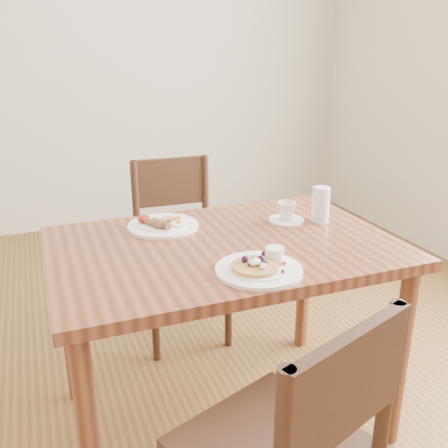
# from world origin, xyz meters

# --- Properties ---
(ground) EXTENTS (5.00, 5.00, 0.00)m
(ground) POSITION_xyz_m (0.00, 0.00, 0.00)
(ground) COLOR brown
(ground) RESTS_ON ground
(dining_table) EXTENTS (1.20, 0.80, 0.75)m
(dining_table) POSITION_xyz_m (0.00, 0.00, 0.65)
(dining_table) COLOR brown
(dining_table) RESTS_ON ground
(chair_far) EXTENTS (0.43, 0.43, 0.88)m
(chair_far) POSITION_xyz_m (0.03, 0.70, 0.49)
(chair_far) COLOR #3E1E16
(chair_far) RESTS_ON ground
(pancake_plate) EXTENTS (0.27, 0.27, 0.06)m
(pancake_plate) POSITION_xyz_m (0.02, -0.26, 0.76)
(pancake_plate) COLOR white
(pancake_plate) RESTS_ON dining_table
(breakfast_plate) EXTENTS (0.27, 0.27, 0.04)m
(breakfast_plate) POSITION_xyz_m (-0.16, 0.23, 0.76)
(breakfast_plate) COLOR white
(breakfast_plate) RESTS_ON dining_table
(teacup_saucer) EXTENTS (0.14, 0.14, 0.08)m
(teacup_saucer) POSITION_xyz_m (0.31, 0.12, 0.78)
(teacup_saucer) COLOR white
(teacup_saucer) RESTS_ON dining_table
(water_glass) EXTENTS (0.07, 0.07, 0.14)m
(water_glass) POSITION_xyz_m (0.44, 0.08, 0.82)
(water_glass) COLOR silver
(water_glass) RESTS_ON dining_table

